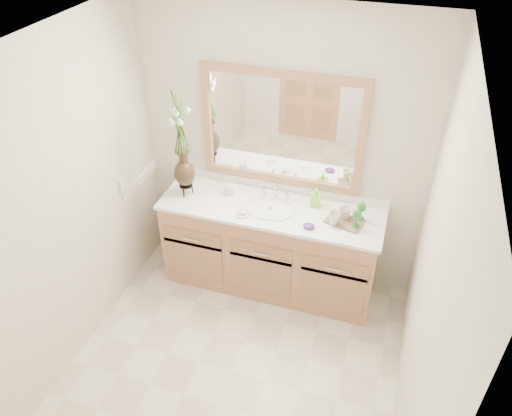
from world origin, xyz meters
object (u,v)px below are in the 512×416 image
(soap_bottle, at_px, (316,198))
(tumbler, at_px, (229,189))
(tray, at_px, (345,221))
(flower_vase, at_px, (181,133))

(soap_bottle, bearing_deg, tumbler, -179.30)
(soap_bottle, xyz_separation_m, tray, (0.27, -0.15, -0.07))
(tumbler, xyz_separation_m, soap_bottle, (0.73, 0.06, 0.03))
(flower_vase, distance_m, soap_bottle, 1.20)
(tumbler, bearing_deg, flower_vase, -163.61)
(flower_vase, distance_m, tumbler, 0.64)
(flower_vase, height_order, soap_bottle, flower_vase)
(flower_vase, relative_size, tumbler, 9.15)
(tumbler, bearing_deg, soap_bottle, 4.35)
(flower_vase, height_order, tray, flower_vase)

